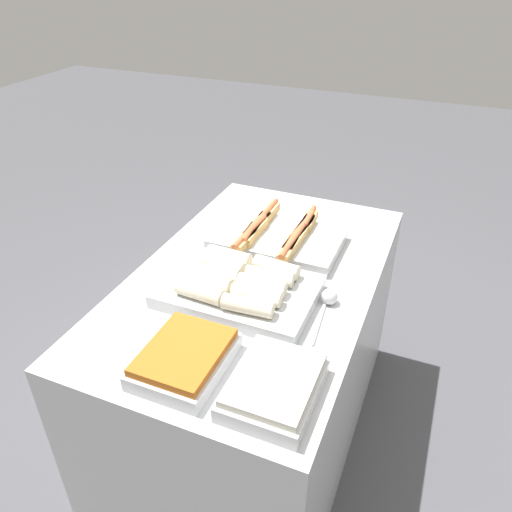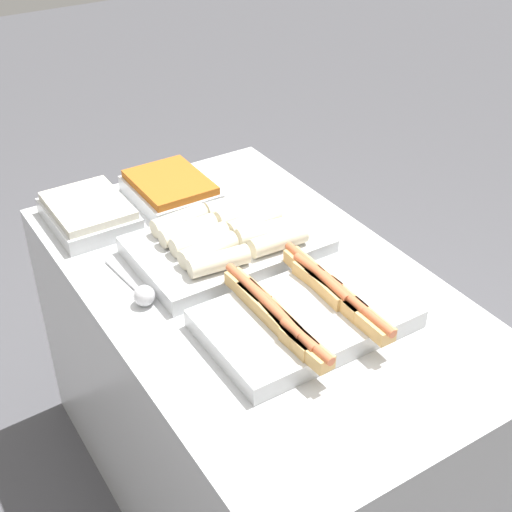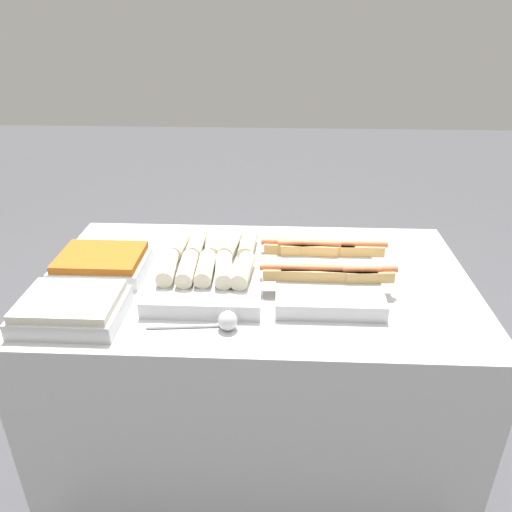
{
  "view_description": "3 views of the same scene",
  "coord_description": "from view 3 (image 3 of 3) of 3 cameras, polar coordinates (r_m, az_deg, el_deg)",
  "views": [
    {
      "loc": [
        -1.4,
        -0.58,
        1.89
      ],
      "look_at": [
        -0.0,
        0.0,
        0.93
      ],
      "focal_mm": 35.0,
      "sensor_mm": 36.0,
      "label": 1
    },
    {
      "loc": [
        1.31,
        -0.83,
        1.99
      ],
      "look_at": [
        -0.0,
        0.0,
        0.93
      ],
      "focal_mm": 50.0,
      "sensor_mm": 36.0,
      "label": 2
    },
    {
      "loc": [
        0.07,
        -1.44,
        1.67
      ],
      "look_at": [
        -0.0,
        0.0,
        0.93
      ],
      "focal_mm": 35.0,
      "sensor_mm": 36.0,
      "label": 3
    }
  ],
  "objects": [
    {
      "name": "tray_side_front",
      "position": [
        1.53,
        -20.39,
        -5.65
      ],
      "size": [
        0.29,
        0.23,
        0.07
      ],
      "color": "silver",
      "rests_on": "counter"
    },
    {
      "name": "tray_side_back",
      "position": [
        1.75,
        -17.22,
        -0.86
      ],
      "size": [
        0.29,
        0.23,
        0.07
      ],
      "color": "silver",
      "rests_on": "counter"
    },
    {
      "name": "tray_hotdogs",
      "position": [
        1.65,
        7.87,
        -1.45
      ],
      "size": [
        0.43,
        0.5,
        0.1
      ],
      "color": "silver",
      "rests_on": "counter"
    },
    {
      "name": "counter",
      "position": [
        1.91,
        0.02,
        -13.66
      ],
      "size": [
        1.42,
        0.85,
        0.85
      ],
      "color": "silver",
      "rests_on": "ground_plane"
    },
    {
      "name": "tray_wraps",
      "position": [
        1.65,
        -5.29,
        -1.05
      ],
      "size": [
        0.35,
        0.52,
        0.1
      ],
      "color": "silver",
      "rests_on": "counter"
    },
    {
      "name": "serving_spoon_near",
      "position": [
        1.4,
        -3.8,
        -7.46
      ],
      "size": [
        0.26,
        0.06,
        0.06
      ],
      "color": "silver",
      "rests_on": "counter"
    },
    {
      "name": "ground_plane",
      "position": [
        2.21,
        0.02,
        -22.05
      ],
      "size": [
        12.0,
        12.0,
        0.0
      ],
      "primitive_type": "plane",
      "color": "#4C4C51"
    }
  ]
}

